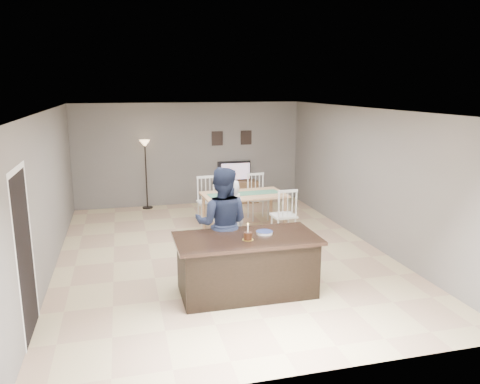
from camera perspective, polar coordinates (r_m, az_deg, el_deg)
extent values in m
plane|color=#CBB282|center=(9.01, -2.22, -7.44)|extent=(8.00, 8.00, 0.00)
plane|color=slate|center=(12.52, -6.17, 4.61)|extent=(6.00, 0.00, 6.00)
plane|color=slate|center=(4.94, 7.60, -8.21)|extent=(6.00, 0.00, 6.00)
plane|color=slate|center=(8.55, -22.37, -0.10)|extent=(0.00, 8.00, 8.00)
plane|color=slate|center=(9.70, 15.30, 1.86)|extent=(0.00, 8.00, 8.00)
plane|color=white|center=(8.47, -2.38, 9.98)|extent=(8.00, 8.00, 0.00)
cube|color=black|center=(7.22, 0.81, -9.06)|extent=(2.00, 1.00, 0.85)
cube|color=black|center=(7.07, 0.82, -5.67)|extent=(2.15, 1.10, 0.05)
cube|color=brown|center=(12.71, -0.55, 0.00)|extent=(1.20, 0.40, 0.60)
imported|color=black|center=(12.67, -0.63, 2.55)|extent=(0.91, 0.12, 0.53)
plane|color=#CB6116|center=(12.59, -0.54, 2.52)|extent=(0.78, 0.00, 0.78)
cube|color=black|center=(12.57, -2.79, 6.54)|extent=(0.30, 0.02, 0.38)
cube|color=black|center=(12.76, 0.75, 6.65)|extent=(0.30, 0.02, 0.38)
plane|color=black|center=(6.43, -24.74, -7.13)|extent=(0.00, 2.10, 2.10)
plane|color=white|center=(6.17, -25.64, 2.45)|extent=(0.00, 1.02, 1.02)
imported|color=silver|center=(7.95, -1.28, -4.09)|extent=(0.66, 0.50, 1.61)
imported|color=#1A2139|center=(7.60, -2.20, -3.90)|extent=(1.09, 0.97, 1.86)
cylinder|color=gold|center=(6.93, 0.96, -5.82)|extent=(0.17, 0.17, 0.00)
cylinder|color=#32160D|center=(6.91, 0.96, -5.37)|extent=(0.12, 0.12, 0.11)
cylinder|color=white|center=(6.87, 0.97, -4.45)|extent=(0.02, 0.02, 0.12)
sphere|color=#FFBF4C|center=(6.85, 0.97, -3.89)|extent=(0.02, 0.02, 0.02)
cylinder|color=white|center=(7.21, 3.00, -5.05)|extent=(0.25, 0.25, 0.01)
cylinder|color=white|center=(7.21, 3.00, -4.96)|extent=(0.25, 0.25, 0.01)
cylinder|color=white|center=(7.21, 3.00, -4.87)|extent=(0.25, 0.25, 0.01)
cylinder|color=navy|center=(7.20, 3.00, -4.80)|extent=(0.26, 0.26, 0.00)
cube|color=tan|center=(10.13, 0.46, -0.33)|extent=(1.83, 1.10, 0.04)
cylinder|color=tan|center=(9.64, -3.33, -3.61)|extent=(0.07, 0.07, 0.79)
cylinder|color=tan|center=(10.87, 3.81, -1.72)|extent=(0.07, 0.07, 0.79)
cube|color=#447C5B|center=(10.13, 0.46, -0.18)|extent=(1.58, 0.47, 0.01)
cube|color=silver|center=(9.32, -1.65, -3.50)|extent=(0.49, 0.47, 0.04)
cylinder|color=silver|center=(9.18, -2.48, -5.46)|extent=(0.04, 0.04, 0.48)
cylinder|color=silver|center=(9.61, -0.84, -4.62)|extent=(0.04, 0.04, 0.48)
cube|color=silver|center=(8.99, -1.32, -0.43)|extent=(0.42, 0.06, 0.06)
cube|color=silver|center=(9.71, 5.32, -2.87)|extent=(0.49, 0.47, 0.04)
cylinder|color=silver|center=(9.56, 4.65, -4.75)|extent=(0.04, 0.04, 0.48)
cylinder|color=silver|center=(10.01, 5.90, -3.96)|extent=(0.04, 0.04, 0.48)
cube|color=silver|center=(9.40, 5.86, 0.08)|extent=(0.42, 0.06, 0.06)
cube|color=silver|center=(10.78, -3.92, -1.27)|extent=(0.49, 0.47, 0.04)
cylinder|color=silver|center=(11.05, -3.17, -2.31)|extent=(0.04, 0.04, 0.48)
cylinder|color=silver|center=(10.63, -4.67, -2.94)|extent=(0.04, 0.04, 0.48)
cube|color=silver|center=(10.85, -4.22, 1.83)|extent=(0.42, 0.06, 0.06)
cube|color=silver|center=(11.12, 2.22, -0.81)|extent=(0.49, 0.47, 0.04)
cylinder|color=silver|center=(11.41, 2.81, -1.82)|extent=(0.04, 0.04, 0.48)
cylinder|color=silver|center=(10.96, 1.59, -2.42)|extent=(0.04, 0.04, 0.48)
cube|color=silver|center=(11.18, 1.90, 2.19)|extent=(0.42, 0.06, 0.06)
cylinder|color=black|center=(12.47, -11.19, -1.86)|extent=(0.27, 0.27, 0.03)
cylinder|color=black|center=(12.29, -11.36, 1.86)|extent=(0.03, 0.03, 1.64)
cone|color=#FFCB8C|center=(12.16, -11.53, 5.82)|extent=(0.27, 0.27, 0.17)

